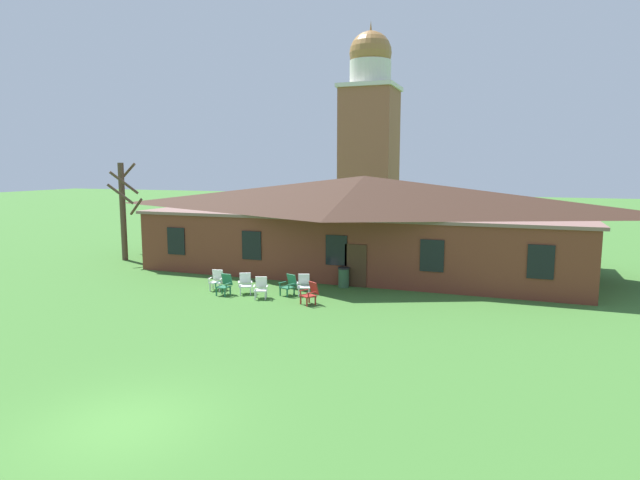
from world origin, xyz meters
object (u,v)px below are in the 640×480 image
at_px(lawn_chair_by_porch, 217,280).
at_px(lawn_chair_under_eave, 310,293).
at_px(lawn_chair_far_side, 304,284).
at_px(lawn_chair_near_door, 225,284).
at_px(trash_bin, 344,277).
at_px(lawn_chair_middle, 261,287).
at_px(lawn_chair_right_end, 289,284).
at_px(lawn_chair_left_end, 245,283).

height_order(lawn_chair_by_porch, lawn_chair_under_eave, same).
bearing_deg(lawn_chair_by_porch, lawn_chair_far_side, 6.79).
height_order(lawn_chair_near_door, trash_bin, trash_bin).
relative_size(lawn_chair_middle, lawn_chair_far_side, 1.00).
relative_size(lawn_chair_middle, lawn_chair_under_eave, 1.00).
bearing_deg(lawn_chair_near_door, lawn_chair_far_side, 19.96).
distance_m(lawn_chair_near_door, lawn_chair_right_end, 2.96).
bearing_deg(lawn_chair_middle, lawn_chair_right_end, 44.04).
height_order(lawn_chair_by_porch, lawn_chair_left_end, same).
relative_size(lawn_chair_near_door, trash_bin, 0.98).
bearing_deg(trash_bin, lawn_chair_under_eave, -95.64).
height_order(lawn_chair_by_porch, lawn_chair_right_end, same).
xyz_separation_m(lawn_chair_by_porch, lawn_chair_right_end, (3.67, 0.20, 0.00)).
relative_size(lawn_chair_by_porch, lawn_chair_middle, 1.00).
bearing_deg(lawn_chair_left_end, lawn_chair_middle, -26.49).
relative_size(lawn_chair_by_porch, lawn_chair_far_side, 1.00).
bearing_deg(lawn_chair_by_porch, lawn_chair_right_end, 3.15).
relative_size(lawn_chair_by_porch, lawn_chair_right_end, 1.00).
bearing_deg(lawn_chair_under_eave, lawn_chair_left_end, 167.81).
xyz_separation_m(lawn_chair_near_door, trash_bin, (4.66, 3.37, -0.00)).
xyz_separation_m(lawn_chair_near_door, lawn_chair_under_eave, (4.31, -0.23, 0.00)).
distance_m(lawn_chair_by_porch, lawn_chair_right_end, 3.67).
height_order(lawn_chair_middle, lawn_chair_far_side, same).
distance_m(lawn_chair_right_end, trash_bin, 3.06).
relative_size(lawn_chair_left_end, lawn_chair_right_end, 1.00).
bearing_deg(lawn_chair_under_eave, lawn_chair_far_side, 121.14).
bearing_deg(trash_bin, lawn_chair_far_side, -120.31).
height_order(lawn_chair_near_door, lawn_chair_right_end, same).
distance_m(lawn_chair_far_side, lawn_chair_under_eave, 1.72).
distance_m(lawn_chair_by_porch, lawn_chair_under_eave, 5.25).
bearing_deg(lawn_chair_right_end, lawn_chair_under_eave, -37.79).
xyz_separation_m(lawn_chair_right_end, lawn_chair_under_eave, (1.50, -1.16, 0.00)).
xyz_separation_m(lawn_chair_left_end, lawn_chair_right_end, (2.04, 0.40, 0.00)).
relative_size(lawn_chair_right_end, lawn_chair_far_side, 1.00).
distance_m(lawn_chair_left_end, lawn_chair_middle, 1.20).
relative_size(lawn_chair_left_end, lawn_chair_under_eave, 1.00).
distance_m(lawn_chair_right_end, lawn_chair_under_eave, 1.89).
distance_m(lawn_chair_left_end, lawn_chair_under_eave, 3.62).
height_order(lawn_chair_near_door, lawn_chair_far_side, same).
bearing_deg(lawn_chair_left_end, lawn_chair_near_door, -145.11).
relative_size(lawn_chair_by_porch, trash_bin, 0.98).
bearing_deg(lawn_chair_far_side, trash_bin, 59.69).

